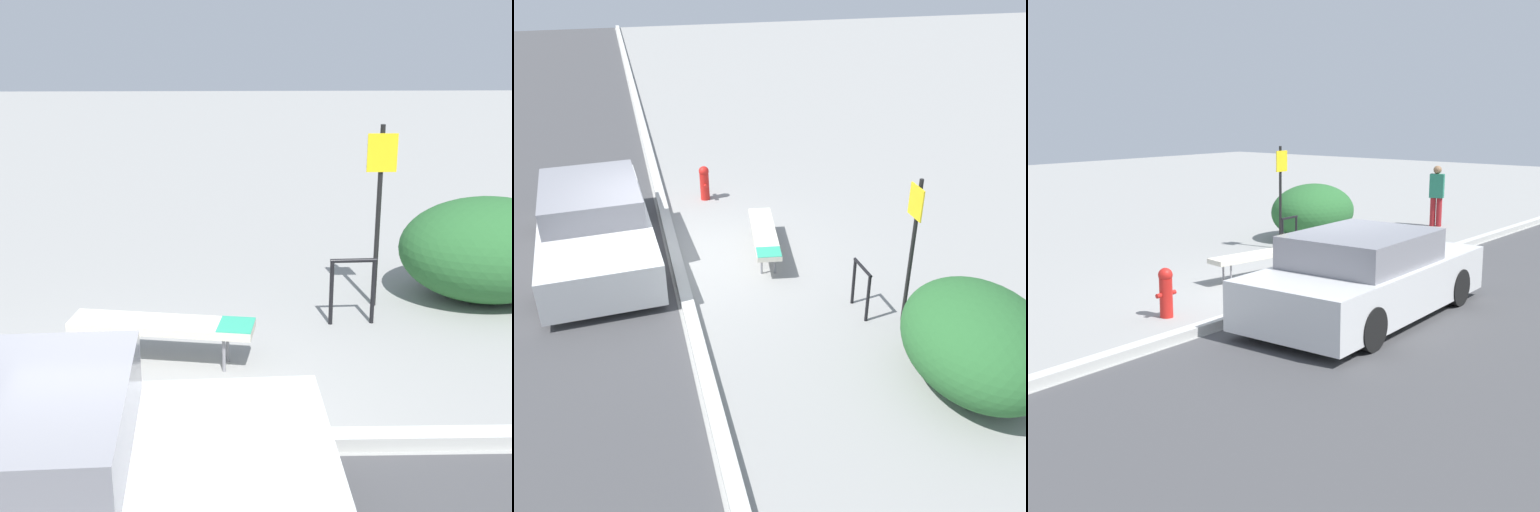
# 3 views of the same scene
# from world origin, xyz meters

# --- Properties ---
(ground_plane) EXTENTS (60.00, 60.00, 0.00)m
(ground_plane) POSITION_xyz_m (0.00, 0.00, 0.00)
(ground_plane) COLOR gray
(curb) EXTENTS (60.00, 0.20, 0.13)m
(curb) POSITION_xyz_m (0.00, 0.00, 0.07)
(curb) COLOR #B7B7B2
(curb) RESTS_ON ground_plane
(bench) EXTENTS (1.99, 0.71, 0.49)m
(bench) POSITION_xyz_m (0.19, 1.60, 0.43)
(bench) COLOR gray
(bench) RESTS_ON ground_plane
(bike_rack) EXTENTS (0.55, 0.07, 0.83)m
(bike_rack) POSITION_xyz_m (2.33, 2.57, 0.50)
(bike_rack) COLOR black
(bike_rack) RESTS_ON ground_plane
(sign_post) EXTENTS (0.36, 0.08, 2.30)m
(sign_post) POSITION_xyz_m (2.70, 3.12, 1.38)
(sign_post) COLOR black
(sign_post) RESTS_ON ground_plane
(fire_hydrant) EXTENTS (0.36, 0.22, 0.77)m
(fire_hydrant) POSITION_xyz_m (-2.58, 0.96, 0.41)
(fire_hydrant) COLOR red
(fire_hydrant) RESTS_ON ground_plane
(shrub_hedge) EXTENTS (2.30, 1.81, 1.34)m
(shrub_hedge) POSITION_xyz_m (4.20, 3.35, 0.67)
(shrub_hedge) COLOR #28602D
(shrub_hedge) RESTS_ON ground_plane
(pedestrian) EXTENTS (0.30, 0.41, 1.63)m
(pedestrian) POSITION_xyz_m (7.80, 1.93, 0.87)
(pedestrian) COLOR maroon
(pedestrian) RESTS_ON ground_plane
(parked_car_near) EXTENTS (4.53, 2.08, 1.32)m
(parked_car_near) POSITION_xyz_m (-0.63, -1.33, 0.62)
(parked_car_near) COLOR black
(parked_car_near) RESTS_ON ground_plane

